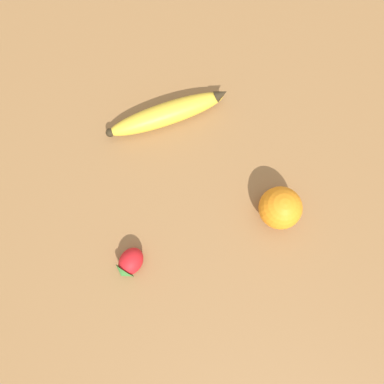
{
  "coord_description": "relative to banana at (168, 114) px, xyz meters",
  "views": [
    {
      "loc": [
        0.1,
        -0.07,
        0.64
      ],
      "look_at": [
        -0.04,
        -0.08,
        0.03
      ],
      "focal_mm": 35.0,
      "sensor_mm": 36.0,
      "label": 1
    }
  ],
  "objects": [
    {
      "name": "ground_plane",
      "position": [
        0.18,
        0.13,
        -0.02
      ],
      "size": [
        3.0,
        3.0,
        0.0
      ],
      "primitive_type": "plane",
      "color": "olive"
    },
    {
      "name": "banana",
      "position": [
        0.0,
        0.0,
        0.0
      ],
      "size": [
        0.12,
        0.22,
        0.04
      ],
      "rotation": [
        0.0,
        0.0,
        1.96
      ],
      "color": "gold",
      "rests_on": "ground_plane"
    },
    {
      "name": "orange",
      "position": [
        0.17,
        0.2,
        0.02
      ],
      "size": [
        0.07,
        0.07,
        0.07
      ],
      "color": "orange",
      "rests_on": "ground_plane"
    },
    {
      "name": "strawberry",
      "position": [
        0.27,
        -0.05,
        -0.0
      ],
      "size": [
        0.06,
        0.06,
        0.04
      ],
      "rotation": [
        0.0,
        0.0,
        5.77
      ],
      "color": "red",
      "rests_on": "ground_plane"
    }
  ]
}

